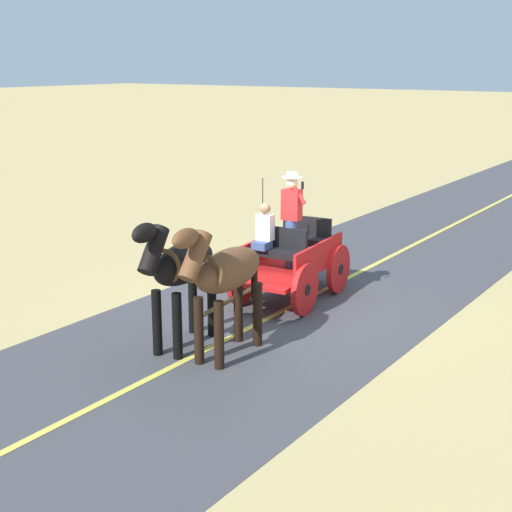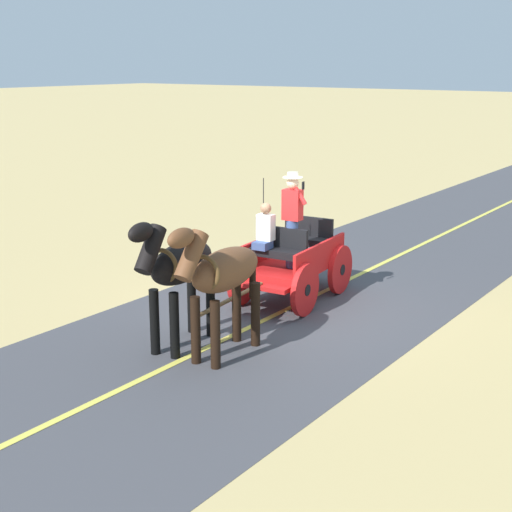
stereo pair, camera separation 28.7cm
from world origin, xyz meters
TOP-DOWN VIEW (x-y plane):
  - ground_plane at (0.00, 0.00)m, footprint 200.00×200.00m
  - road_surface at (0.00, 0.00)m, footprint 5.34×160.00m
  - road_centre_stripe at (0.00, 0.00)m, footprint 0.12×160.00m
  - horse_drawn_carriage at (0.28, -0.44)m, footprint 1.63×4.52m
  - horse_near_side at (-0.41, 2.54)m, footprint 0.64×2.13m
  - horse_off_side at (0.39, 2.62)m, footprint 0.79×2.15m

SIDE VIEW (x-z plane):
  - ground_plane at x=0.00m, z-range 0.00..0.00m
  - road_surface at x=0.00m, z-range 0.00..0.01m
  - road_centre_stripe at x=0.00m, z-range 0.01..0.01m
  - horse_drawn_carriage at x=0.28m, z-range -0.43..2.07m
  - horse_near_side at x=-0.41m, z-range 0.22..2.43m
  - horse_off_side at x=0.39m, z-range 0.22..2.43m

